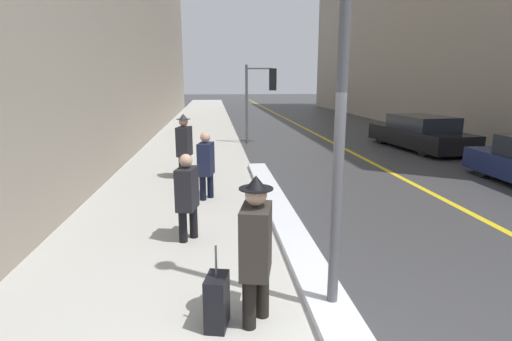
{
  "coord_description": "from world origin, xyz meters",
  "views": [
    {
      "loc": [
        -1.13,
        -2.92,
        2.61
      ],
      "look_at": [
        -0.4,
        4.0,
        1.05
      ],
      "focal_mm": 28.0,
      "sensor_mm": 36.0,
      "label": 1
    }
  ],
  "objects_px": {
    "traffic_light_near": "(263,87)",
    "pedestrian_in_glasses": "(206,163)",
    "pedestrian_nearside": "(256,245)",
    "rolling_suitcase": "(217,302)",
    "parked_car_black": "(420,133)",
    "pedestrian_with_shoulder_bag": "(187,193)",
    "pedestrian_in_fedora": "(184,144)",
    "lamp_post": "(345,28)"
  },
  "relations": [
    {
      "from": "pedestrian_nearside",
      "to": "rolling_suitcase",
      "type": "relative_size",
      "value": 1.76
    },
    {
      "from": "lamp_post",
      "to": "pedestrian_in_fedora",
      "type": "relative_size",
      "value": 2.99
    },
    {
      "from": "rolling_suitcase",
      "to": "traffic_light_near",
      "type": "bearing_deg",
      "value": -176.8
    },
    {
      "from": "pedestrian_in_fedora",
      "to": "pedestrian_with_shoulder_bag",
      "type": "bearing_deg",
      "value": 16.86
    },
    {
      "from": "pedestrian_in_fedora",
      "to": "rolling_suitcase",
      "type": "height_order",
      "value": "pedestrian_in_fedora"
    },
    {
      "from": "traffic_light_near",
      "to": "parked_car_black",
      "type": "xyz_separation_m",
      "value": [
        5.88,
        -2.24,
        -1.74
      ]
    },
    {
      "from": "lamp_post",
      "to": "traffic_light_near",
      "type": "bearing_deg",
      "value": 86.48
    },
    {
      "from": "lamp_post",
      "to": "rolling_suitcase",
      "type": "relative_size",
      "value": 5.55
    },
    {
      "from": "lamp_post",
      "to": "parked_car_black",
      "type": "xyz_separation_m",
      "value": [
        6.68,
        10.68,
        -2.51
      ]
    },
    {
      "from": "pedestrian_in_glasses",
      "to": "rolling_suitcase",
      "type": "xyz_separation_m",
      "value": [
        0.18,
        -4.88,
        -0.54
      ]
    },
    {
      "from": "parked_car_black",
      "to": "rolling_suitcase",
      "type": "height_order",
      "value": "parked_car_black"
    },
    {
      "from": "lamp_post",
      "to": "pedestrian_in_fedora",
      "type": "height_order",
      "value": "lamp_post"
    },
    {
      "from": "lamp_post",
      "to": "traffic_light_near",
      "type": "xyz_separation_m",
      "value": [
        0.79,
        12.92,
        -0.77
      ]
    },
    {
      "from": "pedestrian_nearside",
      "to": "pedestrian_in_glasses",
      "type": "xyz_separation_m",
      "value": [
        -0.61,
        4.82,
        -0.07
      ]
    },
    {
      "from": "pedestrian_in_glasses",
      "to": "parked_car_black",
      "type": "bearing_deg",
      "value": 138.64
    },
    {
      "from": "parked_car_black",
      "to": "pedestrian_in_glasses",
      "type": "bearing_deg",
      "value": 120.84
    },
    {
      "from": "pedestrian_in_fedora",
      "to": "parked_car_black",
      "type": "bearing_deg",
      "value": 126.36
    },
    {
      "from": "pedestrian_nearside",
      "to": "pedestrian_with_shoulder_bag",
      "type": "distance_m",
      "value": 2.61
    },
    {
      "from": "lamp_post",
      "to": "pedestrian_with_shoulder_bag",
      "type": "distance_m",
      "value": 3.72
    },
    {
      "from": "rolling_suitcase",
      "to": "pedestrian_in_glasses",
      "type": "bearing_deg",
      "value": -165.49
    },
    {
      "from": "parked_car_black",
      "to": "rolling_suitcase",
      "type": "distance_m",
      "value": 13.51
    },
    {
      "from": "pedestrian_with_shoulder_bag",
      "to": "rolling_suitcase",
      "type": "relative_size",
      "value": 1.55
    },
    {
      "from": "lamp_post",
      "to": "pedestrian_nearside",
      "type": "xyz_separation_m",
      "value": [
        -0.9,
        -0.14,
        -2.22
      ]
    },
    {
      "from": "parked_car_black",
      "to": "rolling_suitcase",
      "type": "xyz_separation_m",
      "value": [
        -8.01,
        -10.88,
        -0.32
      ]
    },
    {
      "from": "pedestrian_nearside",
      "to": "pedestrian_with_shoulder_bag",
      "type": "xyz_separation_m",
      "value": [
        -0.88,
        2.45,
        -0.1
      ]
    },
    {
      "from": "traffic_light_near",
      "to": "pedestrian_nearside",
      "type": "relative_size",
      "value": 1.96
    },
    {
      "from": "traffic_light_near",
      "to": "pedestrian_in_fedora",
      "type": "distance_m",
      "value": 6.95
    },
    {
      "from": "traffic_light_near",
      "to": "pedestrian_with_shoulder_bag",
      "type": "bearing_deg",
      "value": -99.98
    },
    {
      "from": "lamp_post",
      "to": "pedestrian_in_glasses",
      "type": "distance_m",
      "value": 5.42
    },
    {
      "from": "pedestrian_nearside",
      "to": "pedestrian_in_fedora",
      "type": "xyz_separation_m",
      "value": [
        -1.22,
        6.91,
        0.05
      ]
    },
    {
      "from": "traffic_light_near",
      "to": "lamp_post",
      "type": "bearing_deg",
      "value": -89.86
    },
    {
      "from": "pedestrian_with_shoulder_bag",
      "to": "lamp_post",
      "type": "bearing_deg",
      "value": 50.02
    },
    {
      "from": "parked_car_black",
      "to": "lamp_post",
      "type": "bearing_deg",
      "value": 142.59
    },
    {
      "from": "pedestrian_with_shoulder_bag",
      "to": "pedestrian_nearside",
      "type": "bearing_deg",
      "value": 32.06
    },
    {
      "from": "parked_car_black",
      "to": "rolling_suitcase",
      "type": "relative_size",
      "value": 5.3
    },
    {
      "from": "traffic_light_near",
      "to": "pedestrian_with_shoulder_bag",
      "type": "relative_size",
      "value": 2.23
    },
    {
      "from": "traffic_light_near",
      "to": "rolling_suitcase",
      "type": "xyz_separation_m",
      "value": [
        -2.13,
        -13.12,
        -2.06
      ]
    },
    {
      "from": "traffic_light_near",
      "to": "pedestrian_with_shoulder_bag",
      "type": "height_order",
      "value": "traffic_light_near"
    },
    {
      "from": "lamp_post",
      "to": "pedestrian_in_glasses",
      "type": "xyz_separation_m",
      "value": [
        -1.51,
        4.68,
        -2.29
      ]
    },
    {
      "from": "parked_car_black",
      "to": "pedestrian_with_shoulder_bag",
      "type": "bearing_deg",
      "value": 129.31
    },
    {
      "from": "traffic_light_near",
      "to": "pedestrian_in_glasses",
      "type": "relative_size",
      "value": 2.15
    },
    {
      "from": "pedestrian_with_shoulder_bag",
      "to": "pedestrian_in_glasses",
      "type": "height_order",
      "value": "pedestrian_in_glasses"
    }
  ]
}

